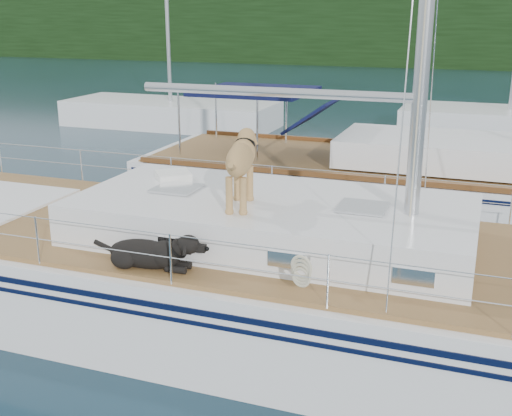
% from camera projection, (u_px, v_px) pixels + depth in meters
% --- Properties ---
extents(ground, '(120.00, 120.00, 0.00)m').
position_uv_depth(ground, '(219.00, 314.00, 9.23)').
color(ground, black).
rests_on(ground, ground).
extents(tree_line, '(90.00, 3.00, 6.00)m').
position_uv_depth(tree_line, '(453.00, 28.00, 48.74)').
color(tree_line, black).
rests_on(tree_line, ground).
extents(shore_bank, '(92.00, 1.00, 1.20)m').
position_uv_depth(shore_bank, '(451.00, 59.00, 50.52)').
color(shore_bank, '#595147').
rests_on(shore_bank, ground).
extents(main_sailboat, '(12.00, 3.80, 14.01)m').
position_uv_depth(main_sailboat, '(224.00, 272.00, 9.00)').
color(main_sailboat, white).
rests_on(main_sailboat, ground).
extents(neighbor_sailboat, '(11.00, 3.50, 13.30)m').
position_uv_depth(neighbor_sailboat, '(402.00, 187.00, 13.58)').
color(neighbor_sailboat, white).
rests_on(neighbor_sailboat, ground).
extents(bg_boat_west, '(8.00, 3.00, 11.65)m').
position_uv_depth(bg_boat_west, '(171.00, 114.00, 24.30)').
color(bg_boat_west, white).
rests_on(bg_boat_west, ground).
extents(bg_boat_center, '(7.20, 3.00, 11.65)m').
position_uv_depth(bg_boat_center, '(508.00, 124.00, 22.14)').
color(bg_boat_center, white).
rests_on(bg_boat_center, ground).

